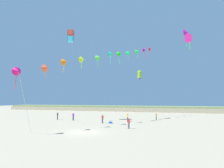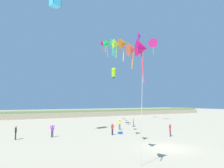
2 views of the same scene
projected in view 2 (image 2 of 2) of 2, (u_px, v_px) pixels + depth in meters
ground_plane at (167, 148)px, 19.58m from camera, size 240.00×240.00×0.00m
dune_ridge at (53, 114)px, 61.12m from camera, size 120.00×10.31×2.09m
person_near_left at (16, 132)px, 23.96m from camera, size 0.22×0.57×1.62m
person_near_right at (112, 128)px, 27.36m from camera, size 0.56×0.22×1.60m
person_mid_center at (133, 121)px, 38.89m from camera, size 0.26×0.53×1.55m
person_far_left at (120, 124)px, 32.98m from camera, size 0.49×0.47×1.71m
person_far_right at (52, 130)px, 25.66m from camera, size 0.59×0.23×1.70m
person_far_center at (170, 129)px, 26.25m from camera, size 0.55×0.24×1.59m
kite_banner_string at (111, 44)px, 30.54m from camera, size 14.40×33.44×19.33m
large_kite_low_lead at (153, 43)px, 46.11m from camera, size 2.38×2.48×3.74m
large_kite_mid_trail at (114, 73)px, 39.08m from camera, size 1.22×1.22×2.24m
large_kite_outer_drift at (140, 36)px, 50.79m from camera, size 1.73×2.24×4.67m
beach_cooler at (120, 132)px, 28.30m from camera, size 0.58×0.41×0.46m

